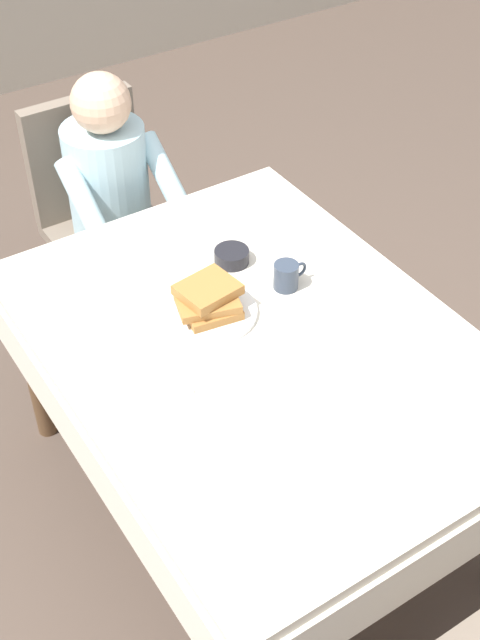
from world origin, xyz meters
TOP-DOWN VIEW (x-y plane):
  - ground_plane at (0.00, 0.00)m, footprint 14.00×14.00m
  - dining_table_main at (0.00, 0.00)m, footprint 1.12×1.52m
  - chair_diner at (0.04, 1.17)m, footprint 0.44×0.45m
  - diner_person at (0.04, 1.01)m, footprint 0.40×0.43m
  - plate_breakfast at (-0.06, 0.17)m, footprint 0.28×0.28m
  - breakfast_stack at (-0.06, 0.17)m, footprint 0.21×0.18m
  - cup_coffee at (0.20, 0.15)m, footprint 0.11×0.08m
  - bowl_butter at (0.13, 0.34)m, footprint 0.11×0.11m
  - fork_left_of_plate at (-0.25, 0.15)m, footprint 0.02×0.18m
  - knife_right_of_plate at (0.13, 0.15)m, footprint 0.03×0.20m
  - spoon_near_edge at (-0.10, -0.19)m, footprint 0.15×0.04m
  - napkin_folded at (-0.33, -0.01)m, footprint 0.19×0.15m

SIDE VIEW (x-z plane):
  - ground_plane at x=0.00m, z-range 0.00..0.00m
  - chair_diner at x=0.04m, z-range 0.06..0.99m
  - dining_table_main at x=0.00m, z-range 0.28..1.02m
  - diner_person at x=0.04m, z-range 0.11..1.23m
  - fork_left_of_plate at x=-0.25m, z-range 0.74..0.74m
  - knife_right_of_plate at x=0.13m, z-range 0.74..0.74m
  - spoon_near_edge at x=-0.10m, z-range 0.74..0.74m
  - napkin_folded at x=-0.33m, z-range 0.74..0.75m
  - plate_breakfast at x=-0.06m, z-range 0.74..0.76m
  - bowl_butter at x=0.13m, z-range 0.74..0.78m
  - cup_coffee at x=0.20m, z-range 0.74..0.83m
  - breakfast_stack at x=-0.06m, z-range 0.76..0.84m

